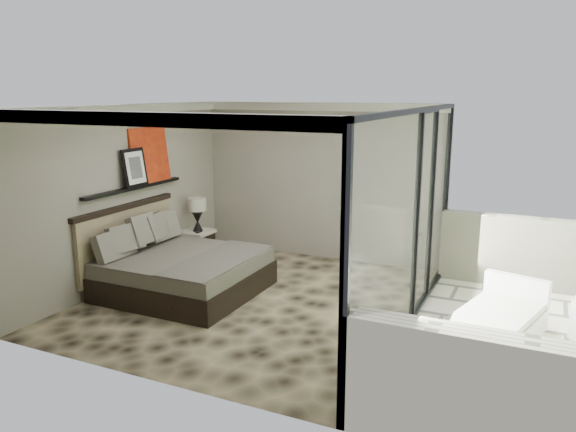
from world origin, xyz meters
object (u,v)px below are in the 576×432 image
at_px(nightstand, 197,244).
at_px(table_lamp, 197,210).
at_px(bed, 179,269).
at_px(lounger, 495,325).

height_order(nightstand, table_lamp, table_lamp).
xyz_separation_m(bed, table_lamp, (-0.70, 1.56, 0.55)).
bearing_deg(table_lamp, bed, -65.85).
bearing_deg(table_lamp, lounger, -14.57).
bearing_deg(lounger, bed, -162.44).
bearing_deg(table_lamp, nightstand, 163.55).
height_order(nightstand, lounger, lounger).
relative_size(table_lamp, lounger, 0.33).
height_order(bed, lounger, bed).
xyz_separation_m(table_lamp, lounger, (5.24, -1.36, -0.70)).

